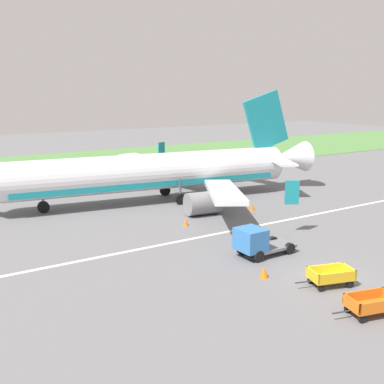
{
  "coord_description": "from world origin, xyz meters",
  "views": [
    {
      "loc": [
        -20.51,
        -17.21,
        11.18
      ],
      "look_at": [
        -0.6,
        14.7,
        2.8
      ],
      "focal_mm": 42.44,
      "sensor_mm": 36.0,
      "label": 1
    }
  ],
  "objects_px": {
    "traffic_cone_near_plane": "(264,272)",
    "traffic_cone_by_carts": "(252,207)",
    "baggage_cart_nearest": "(371,304)",
    "baggage_cart_second_in_row": "(331,276)",
    "airplane": "(159,172)",
    "service_truck_beside_carts": "(256,242)",
    "traffic_cone_mid_apron": "(186,222)"
  },
  "relations": [
    {
      "from": "traffic_cone_by_carts",
      "to": "traffic_cone_mid_apron",
      "type": "bearing_deg",
      "value": -172.84
    },
    {
      "from": "airplane",
      "to": "baggage_cart_second_in_row",
      "type": "height_order",
      "value": "airplane"
    },
    {
      "from": "traffic_cone_near_plane",
      "to": "traffic_cone_by_carts",
      "type": "distance_m",
      "value": 16.21
    },
    {
      "from": "baggage_cart_second_in_row",
      "to": "traffic_cone_by_carts",
      "type": "relative_size",
      "value": 5.53
    },
    {
      "from": "baggage_cart_nearest",
      "to": "traffic_cone_near_plane",
      "type": "bearing_deg",
      "value": 102.72
    },
    {
      "from": "service_truck_beside_carts",
      "to": "traffic_cone_by_carts",
      "type": "bearing_deg",
      "value": 51.7
    },
    {
      "from": "baggage_cart_second_in_row",
      "to": "traffic_cone_mid_apron",
      "type": "distance_m",
      "value": 14.96
    },
    {
      "from": "baggage_cart_nearest",
      "to": "traffic_cone_mid_apron",
      "type": "relative_size",
      "value": 5.86
    },
    {
      "from": "service_truck_beside_carts",
      "to": "traffic_cone_near_plane",
      "type": "relative_size",
      "value": 6.25
    },
    {
      "from": "baggage_cart_nearest",
      "to": "baggage_cart_second_in_row",
      "type": "relative_size",
      "value": 1.0
    },
    {
      "from": "airplane",
      "to": "traffic_cone_near_plane",
      "type": "relative_size",
      "value": 53.3
    },
    {
      "from": "baggage_cart_nearest",
      "to": "baggage_cart_second_in_row",
      "type": "height_order",
      "value": "same"
    },
    {
      "from": "traffic_cone_by_carts",
      "to": "baggage_cart_nearest",
      "type": "bearing_deg",
      "value": -112.91
    },
    {
      "from": "traffic_cone_near_plane",
      "to": "traffic_cone_by_carts",
      "type": "bearing_deg",
      "value": 53.2
    },
    {
      "from": "airplane",
      "to": "traffic_cone_near_plane",
      "type": "bearing_deg",
      "value": -100.44
    },
    {
      "from": "traffic_cone_near_plane",
      "to": "baggage_cart_second_in_row",
      "type": "bearing_deg",
      "value": -49.71
    },
    {
      "from": "baggage_cart_second_in_row",
      "to": "traffic_cone_by_carts",
      "type": "height_order",
      "value": "baggage_cart_second_in_row"
    },
    {
      "from": "airplane",
      "to": "traffic_cone_near_plane",
      "type": "xyz_separation_m",
      "value": [
        -3.87,
        -21.0,
        -2.7
      ]
    },
    {
      "from": "airplane",
      "to": "baggage_cart_second_in_row",
      "type": "distance_m",
      "value": 24.13
    },
    {
      "from": "baggage_cart_nearest",
      "to": "traffic_cone_by_carts",
      "type": "relative_size",
      "value": 5.54
    },
    {
      "from": "baggage_cart_nearest",
      "to": "traffic_cone_by_carts",
      "type": "bearing_deg",
      "value": 67.09
    },
    {
      "from": "airplane",
      "to": "traffic_cone_mid_apron",
      "type": "xyz_separation_m",
      "value": [
        -2.24,
        -9.03,
        -2.74
      ]
    },
    {
      "from": "service_truck_beside_carts",
      "to": "traffic_cone_by_carts",
      "type": "relative_size",
      "value": 6.74
    },
    {
      "from": "service_truck_beside_carts",
      "to": "traffic_cone_mid_apron",
      "type": "height_order",
      "value": "service_truck_beside_carts"
    },
    {
      "from": "baggage_cart_second_in_row",
      "to": "service_truck_beside_carts",
      "type": "bearing_deg",
      "value": 96.06
    },
    {
      "from": "baggage_cart_nearest",
      "to": "airplane",
      "type": "bearing_deg",
      "value": 85.02
    },
    {
      "from": "baggage_cart_second_in_row",
      "to": "traffic_cone_mid_apron",
      "type": "xyz_separation_m",
      "value": [
        -0.88,
        14.93,
        -0.29
      ]
    },
    {
      "from": "traffic_cone_near_plane",
      "to": "service_truck_beside_carts",
      "type": "bearing_deg",
      "value": 58.52
    },
    {
      "from": "airplane",
      "to": "baggage_cart_nearest",
      "type": "height_order",
      "value": "airplane"
    },
    {
      "from": "baggage_cart_second_in_row",
      "to": "traffic_cone_near_plane",
      "type": "height_order",
      "value": "baggage_cart_second_in_row"
    },
    {
      "from": "baggage_cart_nearest",
      "to": "traffic_cone_by_carts",
      "type": "height_order",
      "value": "baggage_cart_nearest"
    },
    {
      "from": "service_truck_beside_carts",
      "to": "traffic_cone_mid_apron",
      "type": "xyz_separation_m",
      "value": [
        -0.24,
        8.91,
        -0.79
      ]
    }
  ]
}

